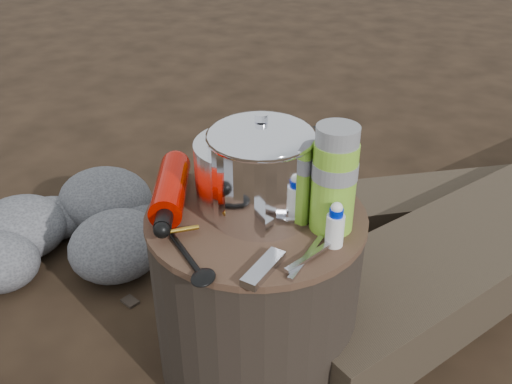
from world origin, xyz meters
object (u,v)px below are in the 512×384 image
(camping_pot, at_px, (261,169))
(fuel_bottle, at_px, (171,189))
(stump, at_px, (256,292))
(travel_mug, at_px, (317,160))
(thermos, at_px, (334,180))

(camping_pot, relative_size, fuel_bottle, 0.75)
(camping_pot, bearing_deg, stump, -139.74)
(fuel_bottle, bearing_deg, stump, -15.86)
(stump, bearing_deg, travel_mug, 60.75)
(stump, bearing_deg, camping_pot, 40.26)
(camping_pot, bearing_deg, fuel_bottle, -174.03)
(travel_mug, bearing_deg, thermos, -67.18)
(stump, relative_size, fuel_bottle, 1.64)
(stump, distance_m, fuel_bottle, 0.31)
(thermos, relative_size, travel_mug, 1.76)
(travel_mug, bearing_deg, fuel_bottle, -147.82)
(camping_pot, bearing_deg, thermos, -1.48)
(thermos, bearing_deg, camping_pot, 178.52)
(camping_pot, height_order, fuel_bottle, camping_pot)
(thermos, bearing_deg, stump, -178.82)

